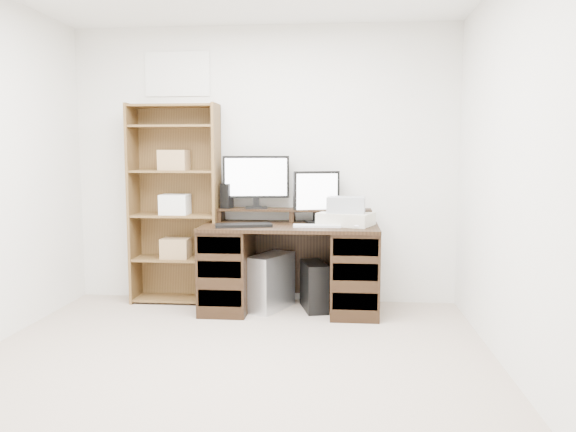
# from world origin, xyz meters

# --- Properties ---
(room) EXTENTS (3.54, 4.04, 2.54)m
(room) POSITION_xyz_m (-0.00, 0.00, 1.25)
(room) COLOR #BBA795
(room) RESTS_ON ground
(desk) EXTENTS (1.50, 0.70, 0.75)m
(desk) POSITION_xyz_m (0.28, 1.64, 0.39)
(desk) COLOR black
(desk) RESTS_ON ground
(riser_shelf) EXTENTS (1.40, 0.22, 0.12)m
(riser_shelf) POSITION_xyz_m (0.28, 1.85, 0.84)
(riser_shelf) COLOR black
(riser_shelf) RESTS_ON desk
(monitor_wide) EXTENTS (0.59, 0.18, 0.47)m
(monitor_wide) POSITION_xyz_m (-0.05, 1.85, 1.13)
(monitor_wide) COLOR black
(monitor_wide) RESTS_ON riser_shelf
(monitor_small) EXTENTS (0.41, 0.21, 0.45)m
(monitor_small) POSITION_xyz_m (0.49, 1.82, 1.00)
(monitor_small) COLOR black
(monitor_small) RESTS_ON desk
(speaker) EXTENTS (0.11, 0.11, 0.22)m
(speaker) POSITION_xyz_m (-0.31, 1.82, 0.98)
(speaker) COLOR black
(speaker) RESTS_ON riser_shelf
(keyboard_black) EXTENTS (0.49, 0.27, 0.03)m
(keyboard_black) POSITION_xyz_m (-0.10, 1.48, 0.76)
(keyboard_black) COLOR black
(keyboard_black) RESTS_ON desk
(keyboard_white) EXTENTS (0.40, 0.14, 0.02)m
(keyboard_white) POSITION_xyz_m (0.51, 1.53, 0.76)
(keyboard_white) COLOR silver
(keyboard_white) RESTS_ON desk
(mouse) EXTENTS (0.10, 0.08, 0.04)m
(mouse) POSITION_xyz_m (0.85, 1.48, 0.77)
(mouse) COLOR silver
(mouse) RESTS_ON desk
(printer) EXTENTS (0.52, 0.45, 0.11)m
(printer) POSITION_xyz_m (0.75, 1.66, 0.80)
(printer) COLOR beige
(printer) RESTS_ON desk
(basket) EXTENTS (0.33, 0.25, 0.13)m
(basket) POSITION_xyz_m (0.75, 1.66, 0.93)
(basket) COLOR #969AA0
(basket) RESTS_ON printer
(tower_silver) EXTENTS (0.40, 0.53, 0.49)m
(tower_silver) POSITION_xyz_m (0.10, 1.66, 0.24)
(tower_silver) COLOR silver
(tower_silver) RESTS_ON ground
(tower_black) EXTENTS (0.28, 0.45, 0.42)m
(tower_black) POSITION_xyz_m (0.48, 1.69, 0.21)
(tower_black) COLOR black
(tower_black) RESTS_ON ground
(bookshelf) EXTENTS (0.80, 0.30, 1.80)m
(bookshelf) POSITION_xyz_m (-0.79, 1.86, 0.92)
(bookshelf) COLOR brown
(bookshelf) RESTS_ON ground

